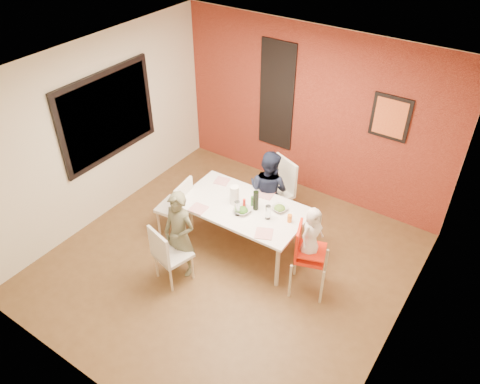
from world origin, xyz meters
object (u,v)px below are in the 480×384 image
Objects in this scene: high_chair at (307,253)px; chair_left at (178,204)px; child_far at (268,190)px; paper_towel_roll at (234,195)px; toddler at (312,233)px; dining_table at (243,210)px; child_near at (180,235)px; chair_near at (167,253)px; chair_far at (279,187)px; wine_bottle at (256,201)px.

chair_left is at bearing 72.62° from high_chair.
child_far reaches higher than chair_left.
toddler is at bearing -8.97° from paper_towel_roll.
child_near reaches higher than dining_table.
chair_left is (-0.51, 0.82, 0.02)m from chair_near.
dining_table is 0.59m from child_far.
chair_far is 1.46× the size of toddler.
dining_table is 1.89× the size of chair_left.
paper_towel_roll is at bearing 97.03° from toddler.
chair_far is 1.52m from toddler.
chair_near is 1.28× the size of toddler.
child_near reaches higher than wine_bottle.
chair_left is 3.20× the size of wine_bottle.
toddler is at bearing 145.64° from child_far.
toddler is at bearing -14.88° from wine_bottle.
toddler reaches higher than high_chair.
child_near is (0.02, 0.24, 0.14)m from chair_near.
chair_far is (0.08, 0.83, -0.09)m from dining_table.
chair_left is 1.20m from wine_bottle.
child_near is 1.52m from child_far.
toddler is 2.50× the size of paper_towel_roll.
child_far is at bearing 103.26° from wine_bottle.
chair_left is 3.32× the size of paper_towel_roll.
chair_far reaches higher than paper_towel_roll.
child_near reaches higher than chair_left.
toddler is 2.41× the size of wine_bottle.
chair_far is at bearing 75.84° from paper_towel_roll.
chair_left reaches higher than dining_table.
toddler reaches higher than chair_far.
wine_bottle is 1.04× the size of paper_towel_roll.
toddler reaches higher than paper_towel_roll.
dining_table is 1.96× the size of chair_near.
wine_bottle is at bearing 55.00° from high_chair.
high_chair is at bearing -16.15° from wine_bottle.
paper_towel_roll is at bearing 69.39° from child_near.
dining_table is 1.18m from chair_near.
toddler is (1.52, 0.65, 0.31)m from child_near.
child_far is at bearing 69.42° from toddler.
toddler is (1.12, -0.21, 0.29)m from dining_table.
toddler is at bearing -23.49° from chair_far.
wine_bottle reaches higher than paper_towel_roll.
chair_left reaches higher than chair_near.
paper_towel_roll is (-0.21, -0.84, 0.29)m from chair_far.
child_near is 1.83× the size of toddler.
dining_table is at bearing 95.57° from toddler.
high_chair is 0.99m from wine_bottle.
paper_towel_roll is at bearing -170.17° from wine_bottle.
dining_table is 0.95m from child_near.
chair_near is at bearing 101.19° from high_chair.
chair_near is 0.88× the size of chair_far.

